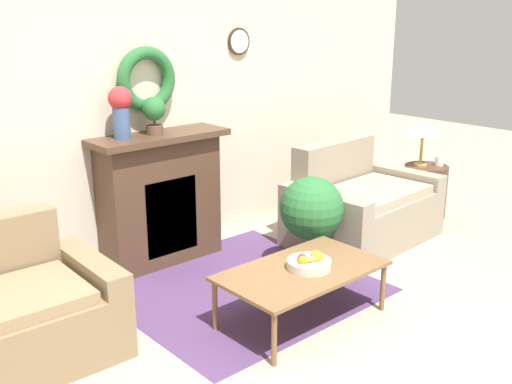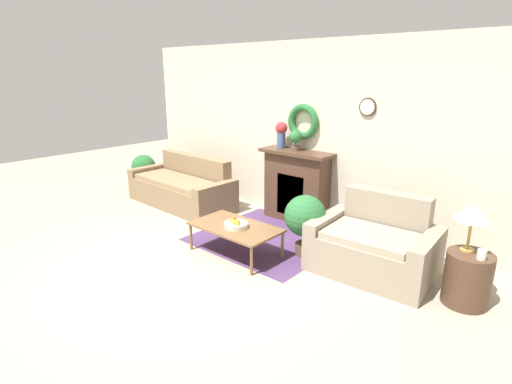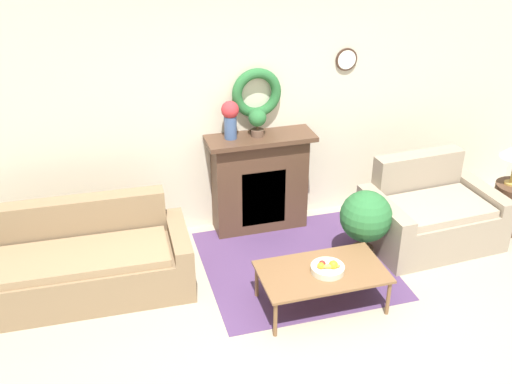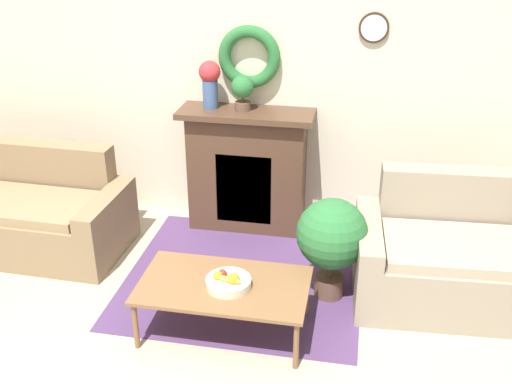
{
  "view_description": "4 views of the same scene",
  "coord_description": "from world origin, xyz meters",
  "px_view_note": "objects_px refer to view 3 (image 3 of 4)",
  "views": [
    {
      "loc": [
        -2.54,
        -1.92,
        2.05
      ],
      "look_at": [
        0.15,
        1.11,
        0.83
      ],
      "focal_mm": 42.0,
      "sensor_mm": 36.0,
      "label": 1
    },
    {
      "loc": [
        3.46,
        -2.7,
        2.24
      ],
      "look_at": [
        0.08,
        1.17,
        0.7
      ],
      "focal_mm": 28.0,
      "sensor_mm": 36.0,
      "label": 2
    },
    {
      "loc": [
        -1.61,
        -3.42,
        3.53
      ],
      "look_at": [
        -0.22,
        1.45,
        0.84
      ],
      "focal_mm": 42.0,
      "sensor_mm": 36.0,
      "label": 3
    },
    {
      "loc": [
        1.01,
        -2.59,
        2.67
      ],
      "look_at": [
        0.28,
        1.29,
        0.78
      ],
      "focal_mm": 42.0,
      "sensor_mm": 36.0,
      "label": 4
    }
  ],
  "objects_px": {
    "fireplace": "(260,182)",
    "potted_plant_floor_by_loveseat": "(366,218)",
    "couch_left": "(81,264)",
    "coffee_table": "(322,273)",
    "potted_plant_on_mantel": "(257,120)",
    "vase_on_mantel_left": "(230,117)",
    "side_table_by_loveseat": "(512,207)",
    "loveseat_right": "(430,215)",
    "fruit_bowl": "(328,268)"
  },
  "relations": [
    {
      "from": "coffee_table",
      "to": "fruit_bowl",
      "type": "bearing_deg",
      "value": -35.98
    },
    {
      "from": "potted_plant_on_mantel",
      "to": "side_table_by_loveseat",
      "type": "bearing_deg",
      "value": -16.52
    },
    {
      "from": "couch_left",
      "to": "potted_plant_floor_by_loveseat",
      "type": "distance_m",
      "value": 2.79
    },
    {
      "from": "fireplace",
      "to": "potted_plant_floor_by_loveseat",
      "type": "relative_size",
      "value": 1.46
    },
    {
      "from": "loveseat_right",
      "to": "coffee_table",
      "type": "height_order",
      "value": "loveseat_right"
    },
    {
      "from": "loveseat_right",
      "to": "side_table_by_loveseat",
      "type": "distance_m",
      "value": 1.01
    },
    {
      "from": "side_table_by_loveseat",
      "to": "vase_on_mantel_left",
      "type": "relative_size",
      "value": 1.35
    },
    {
      "from": "potted_plant_floor_by_loveseat",
      "to": "potted_plant_on_mantel",
      "type": "bearing_deg",
      "value": 132.26
    },
    {
      "from": "coffee_table",
      "to": "potted_plant_on_mantel",
      "type": "height_order",
      "value": "potted_plant_on_mantel"
    },
    {
      "from": "fruit_bowl",
      "to": "side_table_by_loveseat",
      "type": "relative_size",
      "value": 0.56
    },
    {
      "from": "fireplace",
      "to": "fruit_bowl",
      "type": "bearing_deg",
      "value": -83.18
    },
    {
      "from": "fruit_bowl",
      "to": "vase_on_mantel_left",
      "type": "xyz_separation_m",
      "value": [
        -0.5,
        1.55,
        0.92
      ]
    },
    {
      "from": "side_table_by_loveseat",
      "to": "vase_on_mantel_left",
      "type": "bearing_deg",
      "value": 164.6
    },
    {
      "from": "coffee_table",
      "to": "side_table_by_loveseat",
      "type": "relative_size",
      "value": 2.09
    },
    {
      "from": "couch_left",
      "to": "coffee_table",
      "type": "xyz_separation_m",
      "value": [
        2.09,
        -0.84,
        0.06
      ]
    },
    {
      "from": "couch_left",
      "to": "fruit_bowl",
      "type": "height_order",
      "value": "couch_left"
    },
    {
      "from": "potted_plant_on_mantel",
      "to": "potted_plant_floor_by_loveseat",
      "type": "relative_size",
      "value": 0.38
    },
    {
      "from": "loveseat_right",
      "to": "vase_on_mantel_left",
      "type": "bearing_deg",
      "value": 155.15
    },
    {
      "from": "loveseat_right",
      "to": "potted_plant_on_mantel",
      "type": "distance_m",
      "value": 2.11
    },
    {
      "from": "vase_on_mantel_left",
      "to": "side_table_by_loveseat",
      "type": "bearing_deg",
      "value": -15.4
    },
    {
      "from": "vase_on_mantel_left",
      "to": "potted_plant_on_mantel",
      "type": "relative_size",
      "value": 1.34
    },
    {
      "from": "couch_left",
      "to": "coffee_table",
      "type": "relative_size",
      "value": 1.79
    },
    {
      "from": "couch_left",
      "to": "vase_on_mantel_left",
      "type": "distance_m",
      "value": 2.06
    },
    {
      "from": "couch_left",
      "to": "side_table_by_loveseat",
      "type": "distance_m",
      "value": 4.63
    },
    {
      "from": "couch_left",
      "to": "potted_plant_on_mantel",
      "type": "distance_m",
      "value": 2.25
    },
    {
      "from": "coffee_table",
      "to": "vase_on_mantel_left",
      "type": "height_order",
      "value": "vase_on_mantel_left"
    },
    {
      "from": "potted_plant_on_mantel",
      "to": "vase_on_mantel_left",
      "type": "bearing_deg",
      "value": 175.91
    },
    {
      "from": "couch_left",
      "to": "loveseat_right",
      "type": "relative_size",
      "value": 1.46
    },
    {
      "from": "couch_left",
      "to": "loveseat_right",
      "type": "xyz_separation_m",
      "value": [
        3.62,
        -0.11,
        0.02
      ]
    },
    {
      "from": "fruit_bowl",
      "to": "potted_plant_on_mantel",
      "type": "relative_size",
      "value": 1.01
    },
    {
      "from": "couch_left",
      "to": "fruit_bowl",
      "type": "relative_size",
      "value": 6.73
    },
    {
      "from": "fireplace",
      "to": "vase_on_mantel_left",
      "type": "bearing_deg",
      "value": 179.0
    },
    {
      "from": "vase_on_mantel_left",
      "to": "fireplace",
      "type": "bearing_deg",
      "value": -1.0
    },
    {
      "from": "fireplace",
      "to": "fruit_bowl",
      "type": "relative_size",
      "value": 3.8
    },
    {
      "from": "potted_plant_floor_by_loveseat",
      "to": "fruit_bowl",
      "type": "bearing_deg",
      "value": -137.57
    },
    {
      "from": "vase_on_mantel_left",
      "to": "loveseat_right",
      "type": "bearing_deg",
      "value": -21.58
    },
    {
      "from": "side_table_by_loveseat",
      "to": "vase_on_mantel_left",
      "type": "distance_m",
      "value": 3.29
    },
    {
      "from": "fireplace",
      "to": "potted_plant_on_mantel",
      "type": "bearing_deg",
      "value": -157.24
    },
    {
      "from": "loveseat_right",
      "to": "potted_plant_floor_by_loveseat",
      "type": "bearing_deg",
      "value": -171.58
    },
    {
      "from": "couch_left",
      "to": "fruit_bowl",
      "type": "xyz_separation_m",
      "value": [
        2.13,
        -0.87,
        0.13
      ]
    },
    {
      "from": "couch_left",
      "to": "vase_on_mantel_left",
      "type": "bearing_deg",
      "value": 24.28
    },
    {
      "from": "fireplace",
      "to": "potted_plant_on_mantel",
      "type": "relative_size",
      "value": 3.84
    },
    {
      "from": "potted_plant_floor_by_loveseat",
      "to": "side_table_by_loveseat",
      "type": "bearing_deg",
      "value": 4.22
    },
    {
      "from": "fruit_bowl",
      "to": "potted_plant_on_mantel",
      "type": "height_order",
      "value": "potted_plant_on_mantel"
    },
    {
      "from": "fruit_bowl",
      "to": "side_table_by_loveseat",
      "type": "xyz_separation_m",
      "value": [
        2.5,
        0.72,
        -0.15
      ]
    },
    {
      "from": "fireplace",
      "to": "side_table_by_loveseat",
      "type": "bearing_deg",
      "value": -17.0
    },
    {
      "from": "potted_plant_floor_by_loveseat",
      "to": "loveseat_right",
      "type": "bearing_deg",
      "value": 11.69
    },
    {
      "from": "couch_left",
      "to": "fireplace",
      "type": "bearing_deg",
      "value": 20.77
    },
    {
      "from": "fruit_bowl",
      "to": "coffee_table",
      "type": "bearing_deg",
      "value": 144.02
    },
    {
      "from": "fireplace",
      "to": "side_table_by_loveseat",
      "type": "height_order",
      "value": "fireplace"
    }
  ]
}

